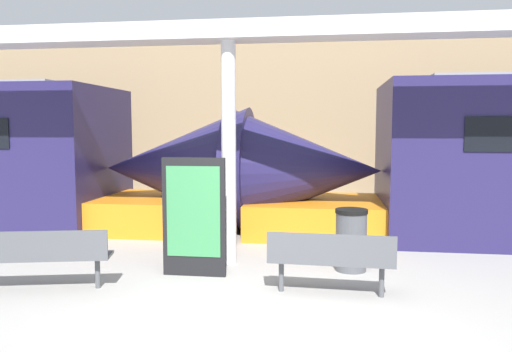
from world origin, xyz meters
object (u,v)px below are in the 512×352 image
bench_far (39,253)px  poster_board (194,217)px  bench_near (331,257)px  trash_bin (351,240)px  support_column_near (229,154)px

bench_far → poster_board: bearing=14.6°
bench_near → trash_bin: size_ratio=1.74×
bench_near → poster_board: (-2.00, 0.63, 0.37)m
bench_far → support_column_near: size_ratio=0.54×
bench_far → support_column_near: 3.12m
trash_bin → bench_near: bearing=-104.5°
bench_far → poster_board: (1.88, 0.99, 0.37)m
support_column_near → trash_bin: bearing=-4.7°
trash_bin → poster_board: 2.43m
bench_near → bench_far: size_ratio=0.87×
trash_bin → support_column_near: size_ratio=0.27×
trash_bin → poster_board: (-2.32, -0.61, 0.41)m
bench_far → trash_bin: trash_bin is taller
bench_far → poster_board: 2.15m
bench_near → poster_board: poster_board is taller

